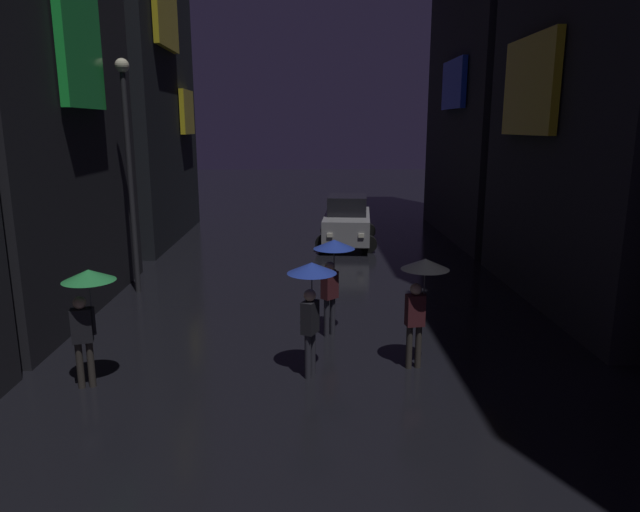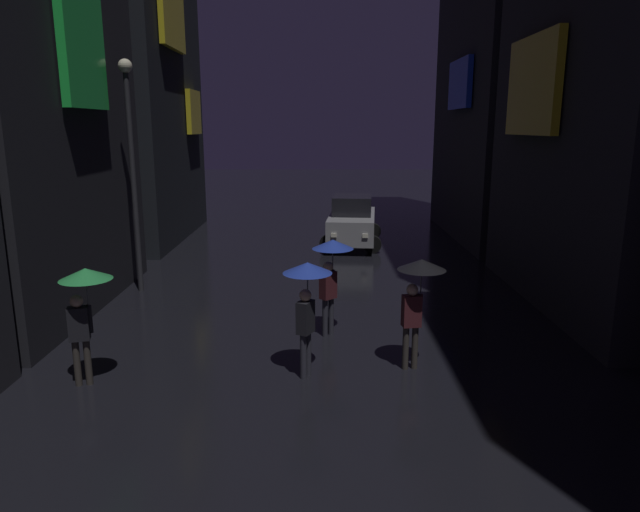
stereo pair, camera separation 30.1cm
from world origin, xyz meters
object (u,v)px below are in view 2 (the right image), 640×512
object	(u,v)px
pedestrian_midstreet_centre_black	(419,283)
car_distant	(353,221)
streetlamp_left_far	(132,153)
pedestrian_foreground_left_green	(84,294)
pedestrian_near_crossing_blue	(332,261)
pedestrian_midstreet_left_blue	(307,287)

from	to	relation	value
pedestrian_midstreet_centre_black	car_distant	bearing A→B (deg)	92.91
pedestrian_midstreet_centre_black	streetlamp_left_far	xyz separation A→B (m)	(-6.83, 5.20, 2.15)
pedestrian_foreground_left_green	pedestrian_midstreet_centre_black	world-z (taller)	same
pedestrian_near_crossing_blue	car_distant	world-z (taller)	pedestrian_near_crossing_blue
pedestrian_midstreet_centre_black	car_distant	distance (m)	11.53
pedestrian_foreground_left_green	pedestrian_midstreet_centre_black	bearing A→B (deg)	6.60
car_distant	streetlamp_left_far	bearing A→B (deg)	-134.80
pedestrian_midstreet_centre_black	pedestrian_near_crossing_blue	bearing A→B (deg)	130.77
pedestrian_near_crossing_blue	pedestrian_midstreet_left_blue	xyz separation A→B (m)	(-0.48, -2.11, 0.00)
pedestrian_foreground_left_green	pedestrian_midstreet_centre_black	distance (m)	5.96
pedestrian_midstreet_centre_black	pedestrian_midstreet_left_blue	bearing A→B (deg)	-172.30
pedestrian_foreground_left_green	streetlamp_left_far	size ratio (longest dim) A/B	0.34
streetlamp_left_far	pedestrian_foreground_left_green	bearing A→B (deg)	-81.18
streetlamp_left_far	car_distant	bearing A→B (deg)	45.20
streetlamp_left_far	pedestrian_midstreet_left_blue	bearing A→B (deg)	-48.90
car_distant	streetlamp_left_far	size ratio (longest dim) A/B	0.69
car_distant	streetlamp_left_far	world-z (taller)	streetlamp_left_far
pedestrian_midstreet_left_blue	car_distant	bearing A→B (deg)	82.86
pedestrian_near_crossing_blue	car_distant	bearing A→B (deg)	84.14
pedestrian_midstreet_centre_black	pedestrian_midstreet_left_blue	xyz separation A→B (m)	(-2.06, -0.28, 0.00)
car_distant	pedestrian_near_crossing_blue	bearing A→B (deg)	-95.86
car_distant	pedestrian_foreground_left_green	bearing A→B (deg)	-113.67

